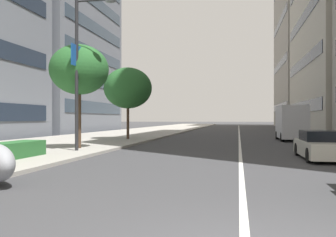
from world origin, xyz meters
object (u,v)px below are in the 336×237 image
street_tree_mid_sidewalk (128,88)px  street_tree_far_plaza (79,70)px  car_lead_in_lane (322,146)px  delivery_van_ahead (291,122)px  street_lamp_with_banners (82,59)px

street_tree_mid_sidewalk → street_tree_far_plaza: bearing=-179.6°
car_lead_in_lane → delivery_van_ahead: bearing=-2.5°
street_tree_far_plaza → street_tree_mid_sidewalk: bearing=0.4°
delivery_van_ahead → street_tree_far_plaza: size_ratio=0.88×
delivery_van_ahead → street_lamp_with_banners: street_lamp_with_banners is taller
car_lead_in_lane → street_tree_far_plaza: size_ratio=0.78×
car_lead_in_lane → street_lamp_with_banners: (0.48, 11.64, 4.34)m
car_lead_in_lane → street_tree_mid_sidewalk: street_tree_mid_sidewalk is taller
street_lamp_with_banners → street_tree_mid_sidewalk: bearing=4.9°
street_tree_far_plaza → street_tree_mid_sidewalk: size_ratio=1.00×
street_tree_mid_sidewalk → delivery_van_ahead: bearing=-78.0°
street_tree_far_plaza → street_tree_mid_sidewalk: 9.34m
delivery_van_ahead → street_lamp_with_banners: (-13.59, 12.27, 3.42)m
street_lamp_with_banners → car_lead_in_lane: bearing=-92.4°
delivery_van_ahead → street_lamp_with_banners: 18.62m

